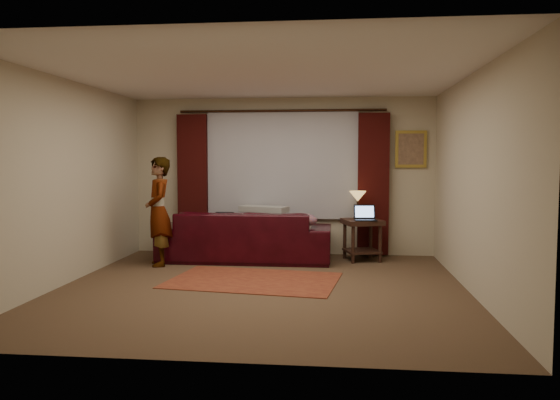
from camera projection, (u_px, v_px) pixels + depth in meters
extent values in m
cube|color=#503A27|center=(262.00, 288.00, 6.74)|extent=(5.00, 5.00, 0.01)
cube|color=silver|center=(261.00, 75.00, 6.54)|extent=(5.00, 5.00, 0.02)
cube|color=#C1B597|center=(282.00, 176.00, 9.12)|extent=(5.00, 0.02, 2.60)
cube|color=#C1B597|center=(216.00, 196.00, 4.16)|extent=(5.00, 0.02, 2.60)
cube|color=#C1B597|center=(66.00, 182.00, 6.90)|extent=(0.02, 5.00, 2.60)
cube|color=#C1B597|center=(473.00, 184.00, 6.38)|extent=(0.02, 5.00, 2.60)
cube|color=#A3A3AB|center=(282.00, 164.00, 9.04)|extent=(2.50, 0.05, 1.80)
cube|color=black|center=(193.00, 183.00, 9.18)|extent=(0.50, 0.14, 2.30)
cube|color=black|center=(373.00, 184.00, 8.86)|extent=(0.50, 0.14, 2.30)
cylinder|color=black|center=(282.00, 111.00, 8.93)|extent=(0.04, 0.04, 3.40)
cube|color=#B0953A|center=(411.00, 149.00, 8.83)|extent=(0.50, 0.04, 0.60)
imported|color=black|center=(246.00, 226.00, 8.56)|extent=(2.67, 1.16, 1.08)
cube|color=#9D9C96|center=(264.00, 191.00, 8.79)|extent=(0.84, 0.55, 0.09)
ellipsoid|color=#885765|center=(301.00, 221.00, 8.34)|extent=(0.60, 0.52, 0.22)
cube|color=brown|center=(253.00, 280.00, 7.13)|extent=(2.33, 1.71, 0.01)
cube|color=black|center=(362.00, 240.00, 8.53)|extent=(0.70, 0.70, 0.65)
imported|color=#9D9C96|center=(159.00, 211.00, 8.10)|extent=(0.63, 0.63, 1.62)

